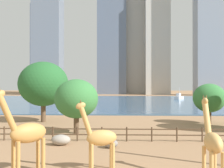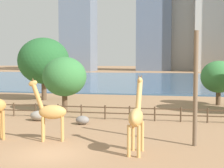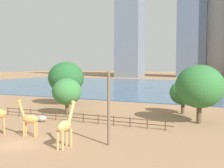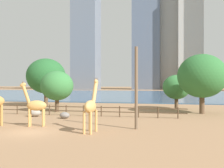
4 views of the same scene
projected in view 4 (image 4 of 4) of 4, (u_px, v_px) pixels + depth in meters
name	position (u px, v px, depth m)	size (l,w,h in m)	color
ground_plane	(142.00, 94.00, 101.04)	(400.00, 400.00, 0.00)	#9E7551
harbor_water	(141.00, 94.00, 98.11)	(180.00, 86.00, 0.20)	#3D6084
giraffe_tall	(91.00, 106.00, 23.09)	(0.86, 2.99, 4.56)	tan
giraffe_young	(35.00, 105.00, 26.30)	(2.58, 1.22, 4.26)	tan
utility_pole	(136.00, 88.00, 24.70)	(0.28, 0.28, 7.28)	brown
boulder_near_fence	(65.00, 115.00, 32.15)	(1.15, 0.98, 0.73)	gray
boulder_by_pole	(34.00, 113.00, 34.02)	(1.64, 1.19, 0.89)	gray
enclosure_fence	(77.00, 110.00, 34.76)	(26.12, 0.14, 1.30)	#4C3826
tree_left_large	(176.00, 87.00, 44.14)	(4.28, 4.28, 5.36)	brown
tree_center_broad	(46.00, 76.00, 49.94)	(6.92, 6.92, 8.44)	brown
tree_right_tall	(57.00, 86.00, 39.69)	(4.64, 4.64, 5.78)	brown
tree_left_small	(202.00, 76.00, 37.16)	(6.46, 6.46, 7.92)	brown
boat_ferry	(200.00, 91.00, 105.13)	(4.09, 4.92, 4.30)	silver
skyline_tower_needle	(190.00, 39.00, 165.15)	(13.84, 15.10, 60.05)	#B7B2A8
skyline_block_central	(146.00, 19.00, 175.87)	(17.20, 10.19, 88.62)	slate
skyline_tower_glass	(83.00, 48.00, 197.79)	(13.12, 10.04, 57.99)	slate
skyline_block_right	(170.00, 6.00, 180.20)	(17.14, 14.45, 107.46)	#B7B2A8
skyline_tower_short	(86.00, 8.00, 171.16)	(15.40, 13.76, 99.64)	slate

